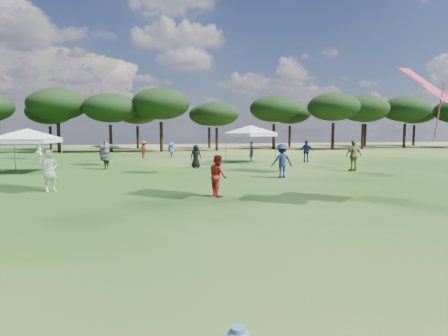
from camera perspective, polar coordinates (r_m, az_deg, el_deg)
The scene contains 4 objects.
tree_line at distance 48.87m, azimuth -11.01°, elevation 9.02°, with size 108.78×17.63×7.77m.
tent_left at distance 24.94m, azimuth -27.84°, elevation 5.07°, with size 6.03×6.03×2.91m.
tent_right at distance 29.55m, azimuth 4.10°, elevation 6.25°, with size 5.47×5.47×3.20m.
festival_crowd at distance 24.86m, azimuth -14.58°, elevation 1.80°, with size 28.98×23.16×1.92m.
Camera 1 is at (-1.37, -1.23, 2.44)m, focal length 30.00 mm.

